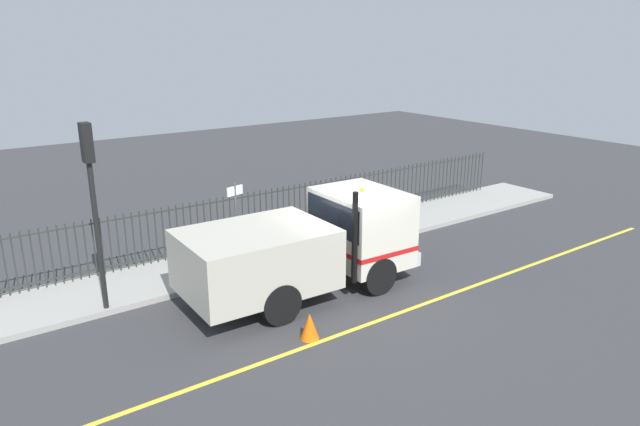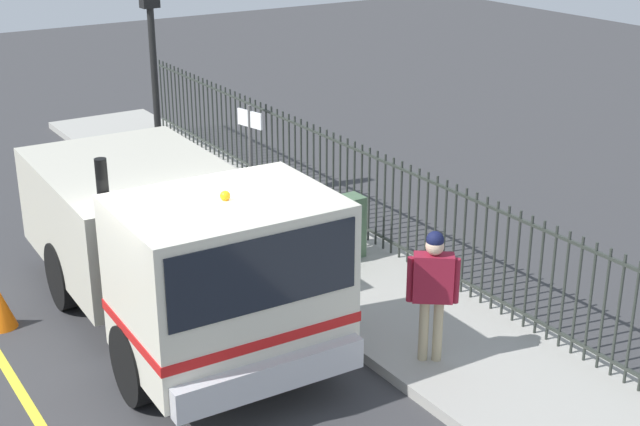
% 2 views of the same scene
% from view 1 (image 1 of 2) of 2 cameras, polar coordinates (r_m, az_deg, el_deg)
% --- Properties ---
extents(ground_plane, '(52.40, 52.40, 0.00)m').
position_cam_1_polar(ground_plane, '(14.97, 2.79, -7.25)').
color(ground_plane, '#38383A').
rests_on(ground_plane, ground).
extents(sidewalk_slab, '(2.40, 23.82, 0.14)m').
position_cam_1_polar(sidewalk_slab, '(17.30, -3.60, -3.56)').
color(sidewalk_slab, '#A3A099').
rests_on(sidewalk_slab, ground).
extents(lane_marking, '(0.12, 21.44, 0.01)m').
position_cam_1_polar(lane_marking, '(13.69, 7.76, -9.83)').
color(lane_marking, yellow).
rests_on(lane_marking, ground).
extents(work_truck, '(2.58, 5.97, 2.74)m').
position_cam_1_polar(work_truck, '(14.26, -0.69, -2.80)').
color(work_truck, silver).
rests_on(work_truck, ground).
extents(worker_standing, '(0.52, 0.46, 1.70)m').
position_cam_1_polar(worker_standing, '(17.36, 1.99, 0.40)').
color(worker_standing, maroon).
rests_on(worker_standing, sidewalk_slab).
extents(iron_fence, '(0.04, 20.28, 1.57)m').
position_cam_1_polar(iron_fence, '(17.82, -5.32, -0.05)').
color(iron_fence, '#2D332D').
rests_on(iron_fence, sidewalk_slab).
extents(traffic_light_near, '(0.30, 0.22, 4.29)m').
position_cam_1_polar(traffic_light_near, '(13.43, -21.75, 3.00)').
color(traffic_light_near, black).
rests_on(traffic_light_near, sidewalk_slab).
extents(utility_cabinet, '(0.89, 0.35, 0.98)m').
position_cam_1_polar(utility_cabinet, '(16.52, -8.29, -2.66)').
color(utility_cabinet, '#4C6B4C').
rests_on(utility_cabinet, sidewalk_slab).
extents(traffic_cone, '(0.41, 0.41, 0.59)m').
position_cam_1_polar(traffic_cone, '(12.42, -1.03, -11.14)').
color(traffic_cone, orange).
rests_on(traffic_cone, ground).
extents(street_sign, '(0.14, 0.49, 2.47)m').
position_cam_1_polar(street_sign, '(14.98, -8.32, -0.53)').
color(street_sign, '#4C4C4C').
rests_on(street_sign, sidewalk_slab).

